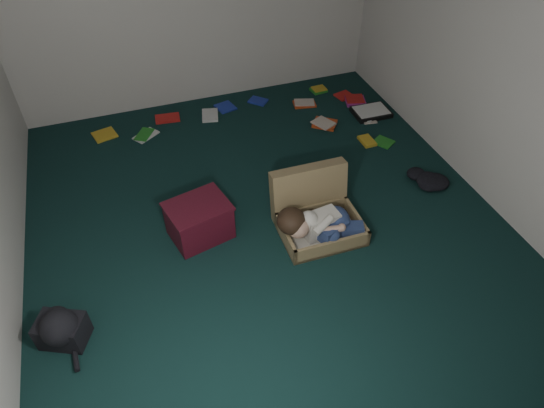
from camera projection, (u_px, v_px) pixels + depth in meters
floor at (266, 222)px, 4.25m from camera, size 4.50×4.50×0.00m
wall_front at (459, 376)px, 1.81m from camera, size 4.50×0.00×4.50m
wall_right at (502, 48)px, 3.86m from camera, size 0.00×4.50×4.50m
suitcase at (316, 213)px, 4.13m from camera, size 0.68×0.67×0.49m
person at (319, 224)px, 3.97m from camera, size 0.73×0.36×0.31m
maroon_bin at (199, 220)px, 4.03m from camera, size 0.57×0.49×0.34m
backpack at (62, 330)px, 3.32m from camera, size 0.49×0.45×0.23m
clothing_pile at (434, 175)px, 4.63m from camera, size 0.46×0.39×0.14m
paper_tray at (371, 112)px, 5.53m from camera, size 0.42×0.32×0.06m
book_scatter at (278, 116)px, 5.50m from camera, size 3.11×1.50×0.02m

